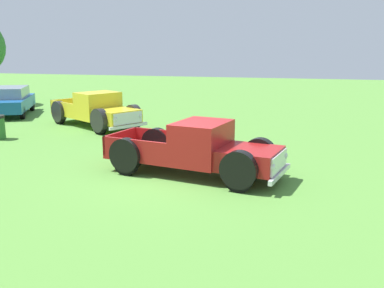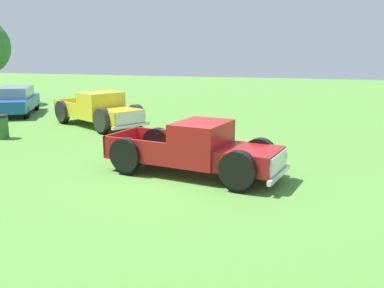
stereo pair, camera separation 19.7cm
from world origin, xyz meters
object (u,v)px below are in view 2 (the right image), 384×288
object	(u,v)px
pickup_truck_behind_right	(102,111)
trash_can	(1,127)
pickup_truck_foreground	(204,151)
sedan_distant_b	(16,100)

from	to	relation	value
pickup_truck_behind_right	trash_can	bearing A→B (deg)	140.41
pickup_truck_foreground	trash_can	size ratio (longest dim) A/B	5.64
pickup_truck_behind_right	sedan_distant_b	world-z (taller)	pickup_truck_behind_right
pickup_truck_foreground	trash_can	distance (m)	9.48
pickup_truck_behind_right	sedan_distant_b	xyz separation A→B (m)	(2.21, 6.24, 0.02)
pickup_truck_foreground	pickup_truck_behind_right	distance (m)	8.82
sedan_distant_b	trash_can	distance (m)	6.56
sedan_distant_b	trash_can	xyz separation A→B (m)	(-5.55, -3.49, -0.30)
pickup_truck_behind_right	trash_can	distance (m)	4.33
sedan_distant_b	trash_can	size ratio (longest dim) A/B	5.04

